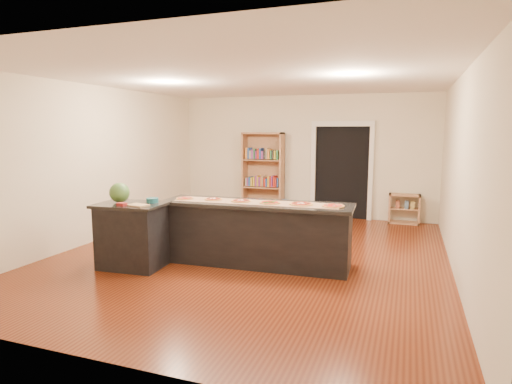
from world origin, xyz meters
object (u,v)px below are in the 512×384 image
(side_counter, at_px, (132,235))
(waste_bin, at_px, (283,208))
(low_shelf, at_px, (404,209))
(watermelon, at_px, (119,193))
(bookshelf, at_px, (263,174))
(kitchen_island, at_px, (256,233))

(side_counter, distance_m, waste_bin, 4.48)
(waste_bin, bearing_deg, low_shelf, 3.45)
(side_counter, bearing_deg, watermelon, 170.89)
(side_counter, relative_size, bookshelf, 0.49)
(side_counter, height_order, bookshelf, bookshelf)
(kitchen_island, xyz_separation_m, side_counter, (-1.65, -0.75, 0.01))
(low_shelf, bearing_deg, bookshelf, -179.36)
(low_shelf, bearing_deg, watermelon, -131.07)
(low_shelf, distance_m, waste_bin, 2.67)
(kitchen_island, distance_m, bookshelf, 3.93)
(bookshelf, bearing_deg, side_counter, -96.35)
(kitchen_island, height_order, bookshelf, bookshelf)
(low_shelf, xyz_separation_m, waste_bin, (-2.67, -0.16, -0.12))
(low_shelf, bearing_deg, kitchen_island, -118.73)
(watermelon, bearing_deg, bookshelf, 81.11)
(side_counter, xyz_separation_m, bookshelf, (0.50, 4.47, 0.50))
(low_shelf, relative_size, watermelon, 2.22)
(side_counter, xyz_separation_m, low_shelf, (3.71, 4.51, -0.16))
(kitchen_island, xyz_separation_m, bookshelf, (-1.16, 3.72, 0.50))
(side_counter, height_order, watermelon, watermelon)
(bookshelf, height_order, watermelon, bookshelf)
(kitchen_island, height_order, watermelon, watermelon)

